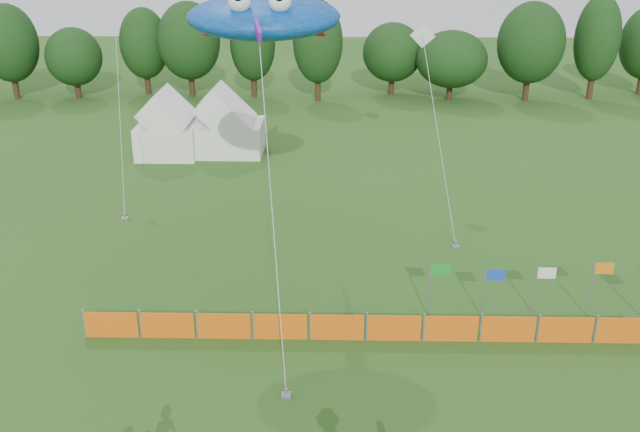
{
  "coord_description": "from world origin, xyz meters",
  "views": [
    {
      "loc": [
        0.44,
        -14.57,
        13.67
      ],
      "look_at": [
        0.0,
        6.0,
        5.2
      ],
      "focal_mm": 40.0,
      "sensor_mm": 36.0,
      "label": 1
    }
  ],
  "objects_px": {
    "tent_left": "(168,129)",
    "barrier_fence": "(365,328)",
    "stingray_kite": "(266,16)",
    "tent_right": "(227,128)"
  },
  "relations": [
    {
      "from": "tent_left",
      "to": "tent_right",
      "type": "xyz_separation_m",
      "value": [
        3.6,
        0.56,
        -0.04
      ]
    },
    {
      "from": "stingray_kite",
      "to": "barrier_fence",
      "type": "bearing_deg",
      "value": -53.87
    },
    {
      "from": "stingray_kite",
      "to": "tent_right",
      "type": "bearing_deg",
      "value": 104.15
    },
    {
      "from": "barrier_fence",
      "to": "stingray_kite",
      "type": "relative_size",
      "value": 1.28
    },
    {
      "from": "tent_right",
      "to": "stingray_kite",
      "type": "height_order",
      "value": "stingray_kite"
    },
    {
      "from": "tent_left",
      "to": "barrier_fence",
      "type": "height_order",
      "value": "tent_left"
    },
    {
      "from": "tent_left",
      "to": "barrier_fence",
      "type": "bearing_deg",
      "value": -61.76
    },
    {
      "from": "tent_right",
      "to": "barrier_fence",
      "type": "bearing_deg",
      "value": -70.14
    },
    {
      "from": "tent_left",
      "to": "stingray_kite",
      "type": "distance_m",
      "value": 20.36
    },
    {
      "from": "tent_right",
      "to": "stingray_kite",
      "type": "bearing_deg",
      "value": -75.85
    }
  ]
}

